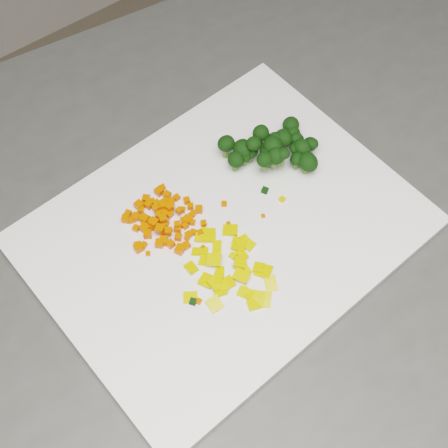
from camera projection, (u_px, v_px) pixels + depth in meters
counter_block at (233, 327)px, 1.18m from camera, size 1.18×0.90×0.90m
cutting_board at (224, 231)px, 0.77m from camera, size 0.47×0.37×0.01m
carrot_pile at (164, 216)px, 0.75m from camera, size 0.10×0.10×0.03m
pepper_pile at (229, 269)px, 0.72m from camera, size 0.11×0.11×0.02m
broccoli_pile at (269, 153)px, 0.78m from camera, size 0.12×0.12×0.06m
carrot_cube_0 at (199, 209)px, 0.77m from camera, size 0.01×0.01×0.01m
carrot_cube_1 at (169, 207)px, 0.76m from camera, size 0.01×0.01×0.01m
carrot_cube_2 at (185, 226)px, 0.76m from camera, size 0.01×0.01×0.01m
carrot_cube_3 at (163, 219)px, 0.75m from camera, size 0.01×0.01×0.01m
carrot_cube_4 at (145, 228)px, 0.76m from camera, size 0.01×0.01×0.01m
carrot_cube_5 at (149, 205)px, 0.77m from camera, size 0.01×0.01×0.01m
carrot_cube_6 at (193, 232)px, 0.76m from camera, size 0.01×0.01×0.01m
carrot_cube_7 at (143, 218)px, 0.76m from camera, size 0.01×0.01×0.01m
carrot_cube_8 at (156, 208)px, 0.76m from camera, size 0.01×0.01×0.01m
carrot_cube_9 at (138, 246)px, 0.74m from camera, size 0.01×0.01×0.01m
carrot_cube_10 at (145, 219)px, 0.76m from camera, size 0.01×0.01×0.01m
carrot_cube_11 at (152, 203)px, 0.78m from camera, size 0.01×0.01×0.01m
carrot_cube_12 at (191, 215)px, 0.77m from camera, size 0.01×0.01×0.01m
carrot_cube_13 at (160, 216)px, 0.76m from camera, size 0.01×0.01×0.01m
carrot_cube_14 at (177, 225)px, 0.75m from camera, size 0.01×0.01×0.01m
carrot_cube_15 at (178, 237)px, 0.75m from camera, size 0.01×0.01×0.01m
carrot_cube_16 at (162, 228)px, 0.75m from camera, size 0.01×0.01×0.01m
carrot_cube_17 at (190, 206)px, 0.77m from camera, size 0.01×0.01×0.01m
carrot_cube_18 at (154, 223)px, 0.75m from camera, size 0.01×0.01×0.01m
carrot_cube_19 at (136, 228)px, 0.76m from camera, size 0.01×0.01×0.01m
carrot_cube_20 at (160, 224)px, 0.76m from camera, size 0.01×0.01×0.01m
carrot_cube_21 at (169, 214)px, 0.77m from camera, size 0.01×0.01×0.01m
carrot_cube_22 at (135, 218)px, 0.76m from camera, size 0.01×0.01×0.01m
carrot_cube_23 at (131, 220)px, 0.76m from camera, size 0.01×0.01×0.01m
carrot_cube_24 at (167, 195)px, 0.78m from camera, size 0.01×0.01×0.01m
carrot_cube_25 at (163, 205)px, 0.77m from camera, size 0.01×0.01×0.01m
carrot_cube_26 at (177, 198)px, 0.78m from camera, size 0.01×0.01×0.01m
carrot_cube_27 at (139, 248)px, 0.74m from camera, size 0.01×0.01×0.01m
carrot_cube_28 at (136, 216)px, 0.77m from camera, size 0.01×0.01×0.01m
carrot_cube_29 at (156, 208)px, 0.76m from camera, size 0.01×0.01×0.01m
carrot_cube_30 at (187, 220)px, 0.76m from camera, size 0.01×0.01×0.01m
carrot_cube_31 at (171, 201)px, 0.78m from camera, size 0.01×0.01×0.01m
carrot_cube_32 at (193, 222)px, 0.76m from camera, size 0.01×0.01×0.01m
carrot_cube_33 at (187, 238)px, 0.75m from camera, size 0.01×0.01×0.01m
carrot_cube_34 at (180, 249)px, 0.74m from camera, size 0.01×0.01×0.01m
carrot_cube_35 at (164, 231)px, 0.75m from camera, size 0.01×0.01×0.01m
carrot_cube_36 at (159, 243)px, 0.75m from camera, size 0.01×0.01×0.01m
carrot_cube_37 at (164, 217)px, 0.76m from camera, size 0.01×0.01×0.01m
carrot_cube_38 at (159, 215)px, 0.76m from camera, size 0.01×0.01×0.01m
carrot_cube_39 at (126, 219)px, 0.76m from camera, size 0.01×0.01×0.01m
carrot_cube_40 at (171, 206)px, 0.77m from camera, size 0.01×0.01×0.01m
carrot_cube_41 at (148, 234)px, 0.75m from camera, size 0.01×0.01×0.01m
carrot_cube_42 at (193, 213)px, 0.77m from camera, size 0.01×0.01×0.01m
carrot_cube_43 at (204, 224)px, 0.76m from camera, size 0.01×0.01×0.01m
carrot_cube_44 at (160, 230)px, 0.76m from camera, size 0.01×0.01×0.01m
carrot_cube_45 at (144, 245)px, 0.75m from camera, size 0.01×0.01×0.01m
carrot_cube_46 at (151, 226)px, 0.76m from camera, size 0.01×0.01×0.01m
carrot_cube_47 at (144, 224)px, 0.76m from camera, size 0.01×0.01×0.01m
carrot_cube_48 at (163, 204)px, 0.77m from camera, size 0.01×0.01×0.01m
carrot_cube_49 at (128, 214)px, 0.77m from camera, size 0.01×0.01×0.01m
carrot_cube_50 at (160, 229)px, 0.75m from camera, size 0.01×0.01×0.01m
carrot_cube_51 at (184, 221)px, 0.76m from camera, size 0.01×0.01×0.01m
carrot_cube_52 at (180, 247)px, 0.74m from camera, size 0.01×0.01×0.01m
carrot_cube_53 at (150, 205)px, 0.77m from camera, size 0.01×0.01×0.01m
carrot_cube_54 at (157, 204)px, 0.77m from camera, size 0.01×0.01×0.01m
carrot_cube_55 at (166, 201)px, 0.78m from camera, size 0.01×0.01×0.01m
carrot_cube_56 at (165, 225)px, 0.76m from camera, size 0.01×0.01×0.01m
carrot_cube_57 at (170, 214)px, 0.77m from camera, size 0.01×0.01×0.01m
carrot_cube_58 at (150, 220)px, 0.76m from camera, size 0.01×0.01×0.01m
carrot_cube_59 at (179, 211)px, 0.76m from camera, size 0.01×0.01×0.01m
carrot_cube_60 at (165, 223)px, 0.76m from camera, size 0.01×0.01×0.01m
carrot_cube_61 at (141, 210)px, 0.77m from camera, size 0.01×0.01×0.01m
carrot_cube_62 at (146, 199)px, 0.78m from camera, size 0.01×0.01×0.01m
carrot_cube_63 at (200, 233)px, 0.75m from camera, size 0.01×0.01×0.01m
carrot_cube_64 at (189, 218)px, 0.77m from camera, size 0.01×0.01×0.01m
carrot_cube_65 at (180, 250)px, 0.74m from camera, size 0.01×0.01×0.01m
carrot_cube_66 at (182, 210)px, 0.77m from camera, size 0.01×0.01×0.01m
carrot_cube_67 at (163, 241)px, 0.75m from camera, size 0.01×0.01×0.01m
carrot_cube_68 at (187, 201)px, 0.78m from camera, size 0.01×0.01×0.01m
carrot_cube_69 at (171, 244)px, 0.75m from camera, size 0.01×0.01×0.01m
carrot_cube_70 at (169, 205)px, 0.77m from camera, size 0.01×0.01×0.01m
carrot_cube_71 at (159, 192)px, 0.78m from camera, size 0.01×0.01×0.01m
carrot_cube_72 at (155, 224)px, 0.75m from camera, size 0.01×0.01×0.01m
carrot_cube_73 at (139, 205)px, 0.77m from camera, size 0.01×0.01×0.01m
carrot_cube_74 at (161, 220)px, 0.76m from camera, size 0.01×0.01×0.01m
carrot_cube_75 at (186, 245)px, 0.74m from camera, size 0.01×0.01×0.01m
carrot_cube_76 at (189, 235)px, 0.75m from camera, size 0.01×0.01×0.01m
carrot_cube_77 at (168, 231)px, 0.75m from camera, size 0.01×0.01×0.01m
carrot_cube_78 at (178, 229)px, 0.76m from camera, size 0.01×0.01×0.01m
carrot_cube_79 at (163, 213)px, 0.77m from camera, size 0.01×0.01×0.01m
carrot_cube_80 at (163, 187)px, 0.79m from camera, size 0.01×0.01×0.01m
pepper_chunk_0 at (242, 242)px, 0.75m from camera, size 0.02×0.02×0.01m
pepper_chunk_1 at (191, 268)px, 0.73m from camera, size 0.01×0.02×0.01m
pepper_chunk_2 at (217, 248)px, 0.75m from camera, size 0.02×0.02×0.00m
pepper_chunk_3 at (245, 293)px, 0.72m from camera, size 0.02×0.02×0.01m
pepper_chunk_4 at (190, 297)px, 0.71m from camera, size 0.02×0.02×0.00m
pepper_chunk_5 at (264, 271)px, 0.73m from camera, size 0.03×0.03×0.01m
pepper_chunk_6 at (259, 268)px, 0.73m from camera, size 0.02×0.02×0.01m
pepper_chunk_7 at (220, 273)px, 0.73m from camera, size 0.02×0.02×0.01m
pepper_chunk_8 at (200, 252)px, 0.74m from camera, size 0.02×0.02×0.01m
pepper_chunk_9 at (207, 280)px, 0.72m from camera, size 0.02×0.02×0.01m
pepper_chunk_10 at (207, 261)px, 0.74m from camera, size 0.02×0.02×0.00m
pepper_chunk_11 at (242, 255)px, 0.74m from camera, size 0.01×0.01×0.01m
pepper_chunk_12 at (224, 285)px, 0.72m from camera, size 0.02×0.02×0.00m
pepper_chunk_13 at (239, 244)px, 0.75m from camera, size 0.01×0.01×0.01m
pepper_chunk_14 at (240, 263)px, 0.73m from camera, size 0.02×0.02×0.01m
pepper_chunk_15 at (214, 260)px, 0.73m from camera, size 0.02×0.02×0.01m
pepper_chunk_16 at (220, 292)px, 0.72m from camera, size 0.02×0.02×0.01m
pepper_chunk_17 at (218, 278)px, 0.72m from camera, size 0.02×0.02×0.01m
pepper_chunk_18 at (257, 298)px, 0.71m from camera, size 0.02×0.02×0.01m
pepper_chunk_19 at (215, 304)px, 0.71m from camera, size 0.02×0.02×0.01m
pepper_chunk_20 at (254, 304)px, 0.71m from camera, size 0.02×0.02×0.01m
pepper_chunk_21 at (264, 299)px, 0.71m from camera, size 0.03×0.03×0.01m
pepper_chunk_22 at (216, 283)px, 0.72m from camera, size 0.02×0.02×0.01m
pepper_chunk_23 at (271, 283)px, 0.72m from camera, size 0.02×0.02×0.01m
pepper_chunk_24 at (230, 230)px, 0.76m from camera, size 0.02×0.02×0.01m
pepper_chunk_25 at (247, 293)px, 0.72m from camera, size 0.02×0.02×0.01m
pepper_chunk_26 at (237, 243)px, 0.75m from camera, size 0.02×0.02×0.00m
pepper_chunk_27 at (201, 238)px, 0.75m from camera, size 0.02×0.02×0.01m
pepper_chunk_28 at (244, 269)px, 0.73m from camera, size 0.01×0.02×0.01m
pepper_chunk_29 at (209, 235)px, 0.75m from camera, size 0.03×0.03×0.01m
pepper_chunk_30 at (228, 282)px, 0.72m from camera, size 0.01×0.02×0.01m
pepper_chunk_31 at (248, 244)px, 0.75m from camera, size 0.02×0.02×0.01m
pepper_chunk_32 at (239, 245)px, 0.75m from camera, size 0.02×0.02×0.01m
pepper_chunk_33 at (242, 276)px, 0.72m from camera, size 0.02×0.02×0.01m
broccoli_floret_0 at (272, 149)px, 0.79m from camera, size 0.04×0.04×0.03m
broccoli_floret_1 at (292, 136)px, 0.82m from camera, size 0.03×0.03×0.03m
broccoli_floret_2 at (301, 151)px, 0.80m from camera, size 0.03×0.03×0.03m
broccoli_floret_3 at (296, 143)px, 0.81m from camera, size 0.03×0.03×0.03m
broccoli_floret_4 at (244, 159)px, 0.80m from camera, size 0.02×0.02×0.03m
broccoli_floret_5 at (269, 148)px, 0.79m from camera, size 0.03×0.03×0.03m
broccoli_floret_6 at (295, 152)px, 0.80m from camera, size 0.02×0.02×0.03m
broccoli_floret_7 at (295, 142)px, 0.81m from camera, size 0.02×0.02×0.03m
broccoli_floret_8 at (253, 148)px, 0.79m from camera, size 0.03×0.03×0.03m
broccoli_floret_9 at (264, 163)px, 0.78m from camera, size 0.03×0.03×0.03m
broccoli_floret_10 at (226, 148)px, 0.80m from camera, size 0.03×0.03×0.04m
broccoli_floret_11 at (283, 142)px, 0.81m from camera, size 0.03×0.03×0.03m
broccoli_floret_12 at (309, 147)px, 0.81m from camera, size 0.02×0.02×0.03m
broccoli_floret_13 at (275, 159)px, 0.78m from camera, size 0.03×0.03×0.03m
broccoli_floret_14 at (235, 163)px, 0.79m from camera, size 0.03×0.03×0.03m
broccoli_floret_15 at (290, 128)px, 0.82m from camera, size 0.03×0.03×0.03m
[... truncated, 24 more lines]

